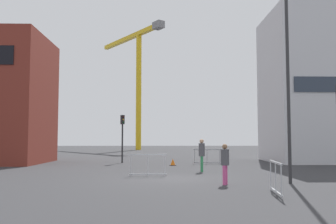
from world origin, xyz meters
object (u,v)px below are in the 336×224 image
object	(u,v)px
streetlamp_tall	(291,52)
pedestrian_walking	(225,161)
pedestrian_waiting	(202,153)
construction_crane	(137,68)
traffic_cone_by_barrier	(173,162)
traffic_light_corner	(122,130)

from	to	relation	value
streetlamp_tall	pedestrian_walking	bearing A→B (deg)	-176.48
pedestrian_waiting	streetlamp_tall	bearing A→B (deg)	-61.05
construction_crane	pedestrian_waiting	size ratio (longest dim) A/B	11.07
construction_crane	streetlamp_tall	distance (m)	48.55
streetlamp_tall	traffic_cone_by_barrier	distance (m)	12.64
streetlamp_tall	traffic_light_corner	distance (m)	16.07
streetlamp_tall	traffic_light_corner	size ratio (longest dim) A/B	2.58
traffic_light_corner	traffic_cone_by_barrier	distance (m)	5.24
pedestrian_walking	traffic_light_corner	bearing A→B (deg)	111.97
construction_crane	pedestrian_walking	distance (m)	49.23
pedestrian_waiting	traffic_light_corner	bearing A→B (deg)	123.78
traffic_light_corner	traffic_cone_by_barrier	size ratio (longest dim) A/B	7.81
construction_crane	traffic_light_corner	bearing A→B (deg)	-88.28
pedestrian_walking	pedestrian_waiting	size ratio (longest dim) A/B	0.89
construction_crane	traffic_light_corner	xyz separation A→B (m)	(1.00, -33.49, -11.30)
pedestrian_waiting	traffic_cone_by_barrier	world-z (taller)	pedestrian_waiting
construction_crane	traffic_light_corner	distance (m)	35.36
construction_crane	traffic_cone_by_barrier	world-z (taller)	construction_crane
streetlamp_tall	pedestrian_waiting	size ratio (longest dim) A/B	5.19
pedestrian_walking	pedestrian_waiting	world-z (taller)	pedestrian_waiting
pedestrian_walking	pedestrian_waiting	xyz separation A→B (m)	(-0.28, 5.81, 0.12)
traffic_light_corner	traffic_cone_by_barrier	bearing A→B (deg)	-37.13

